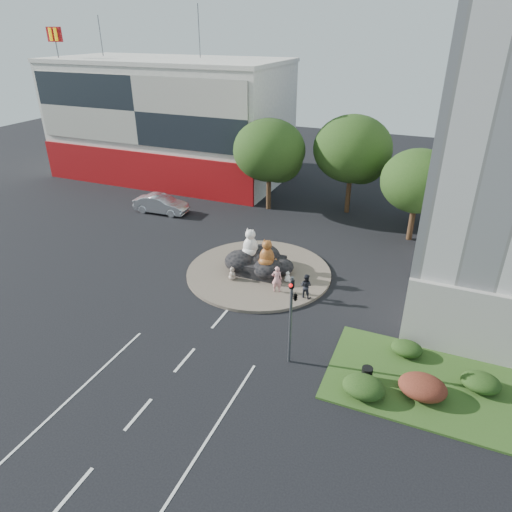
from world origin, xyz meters
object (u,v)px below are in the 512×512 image
Objects in this scene: parked_car at (161,204)px; litter_bin at (367,374)px; kitten_white at (288,276)px; pedestrian_pink at (277,279)px; pedestrian_dark at (306,286)px; cat_white at (250,242)px; kitten_calico at (232,273)px; cat_tabby at (267,252)px.

parked_car is 6.98× the size of litter_bin.
pedestrian_pink reaches higher than kitten_white.
kitten_white is 1.54m from pedestrian_pink.
pedestrian_pink is 9.07m from litter_bin.
litter_bin is (4.95, -5.94, -0.52)m from pedestrian_dark.
kitten_white is at bearing -120.51° from parked_car.
kitten_calico is at bearing -98.44° from cat_white.
cat_white is 12.85m from litter_bin.
kitten_calico is at bearing 148.58° from litter_bin.
cat_white is 2.56m from kitten_calico.
cat_white is 1.29× the size of pedestrian_dark.
cat_tabby is 2.11m from kitten_white.
cat_white reaches higher than kitten_white.
pedestrian_pink is at bearing 139.31° from litter_bin.
cat_tabby is 15.59m from parked_car.
cat_white is at bearing -123.05° from parked_car.
pedestrian_dark is 2.23× the size of litter_bin.
kitten_calico is 11.90m from litter_bin.
kitten_white is 1.07× the size of litter_bin.
parked_car is 26.39m from litter_bin.
pedestrian_dark reaches higher than parked_car.
pedestrian_dark is 19.03m from parked_car.
parked_car is at bearing 100.19° from kitten_white.
cat_white reaches higher than litter_bin.
kitten_calico is 3.33m from pedestrian_pink.
kitten_white is 0.48× the size of pedestrian_dark.
parked_car is at bearing -169.11° from kitten_calico.
cat_tabby is at bearing -16.88° from pedestrian_dark.
cat_white reaches higher than cat_tabby.
kitten_calico is at bearing -130.95° from parked_car.
kitten_calico is 5.22m from pedestrian_dark.
parked_car is (-16.68, 9.18, -0.18)m from pedestrian_dark.
parked_car is at bearing -21.25° from pedestrian_dark.
pedestrian_pink is 2.47× the size of litter_bin.
pedestrian_dark reaches higher than kitten_white.
pedestrian_pink is (2.84, -2.35, -1.05)m from cat_white.
cat_white is 5.41m from pedestrian_dark.
kitten_calico is (-2.01, -1.19, -1.39)m from cat_tabby.
pedestrian_pink is at bearing -125.08° from parked_car.
pedestrian_pink is at bearing 43.54° from kitten_calico.
pedestrian_dark reaches higher than litter_bin.
pedestrian_pink is at bearing -51.69° from cat_tabby.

